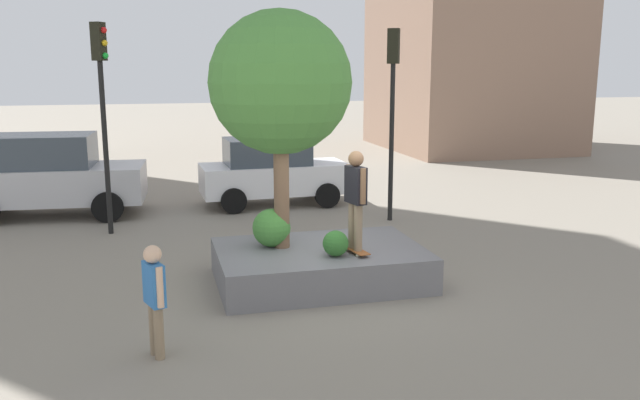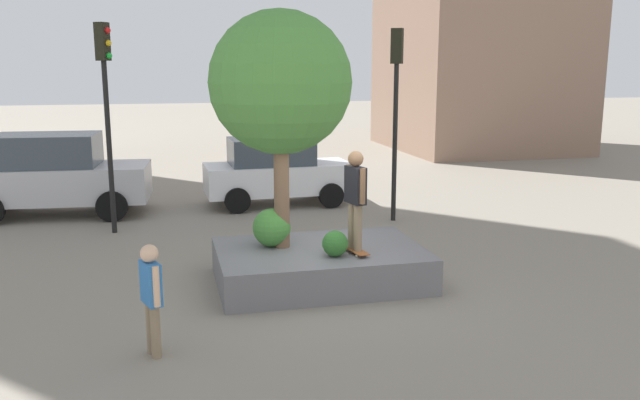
{
  "view_description": "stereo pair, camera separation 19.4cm",
  "coord_description": "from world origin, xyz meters",
  "px_view_note": "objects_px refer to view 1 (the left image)",
  "views": [
    {
      "loc": [
        -2.8,
        -11.07,
        3.94
      ],
      "look_at": [
        0.1,
        0.2,
        1.55
      ],
      "focal_mm": 36.99,
      "sensor_mm": 36.0,
      "label": 1
    },
    {
      "loc": [
        -2.61,
        -11.12,
        3.94
      ],
      "look_at": [
        0.1,
        0.2,
        1.55
      ],
      "focal_mm": 36.99,
      "sensor_mm": 36.0,
      "label": 2
    }
  ],
  "objects_px": {
    "skateboarder": "(356,193)",
    "traffic_light_corner": "(393,92)",
    "police_car": "(272,171)",
    "plaza_tree": "(280,84)",
    "planter_ledge": "(320,265)",
    "traffic_light_median": "(102,93)",
    "sedan_parked": "(50,175)",
    "passerby_with_bag": "(155,293)",
    "skateboard": "(355,250)"
  },
  "relations": [
    {
      "from": "skateboard",
      "to": "skateboarder",
      "type": "xyz_separation_m",
      "value": [
        -0.0,
        0.0,
        1.03
      ]
    },
    {
      "from": "skateboarder",
      "to": "police_car",
      "type": "bearing_deg",
      "value": 91.01
    },
    {
      "from": "planter_ledge",
      "to": "skateboard",
      "type": "relative_size",
      "value": 4.55
    },
    {
      "from": "skateboarder",
      "to": "sedan_parked",
      "type": "xyz_separation_m",
      "value": [
        -6.07,
        7.48,
        -0.63
      ]
    },
    {
      "from": "sedan_parked",
      "to": "traffic_light_median",
      "type": "bearing_deg",
      "value": -55.25
    },
    {
      "from": "plaza_tree",
      "to": "skateboarder",
      "type": "bearing_deg",
      "value": -30.8
    },
    {
      "from": "traffic_light_corner",
      "to": "skateboarder",
      "type": "bearing_deg",
      "value": -117.06
    },
    {
      "from": "skateboarder",
      "to": "traffic_light_median",
      "type": "bearing_deg",
      "value": 130.81
    },
    {
      "from": "passerby_with_bag",
      "to": "skateboard",
      "type": "bearing_deg",
      "value": 30.63
    },
    {
      "from": "planter_ledge",
      "to": "police_car",
      "type": "bearing_deg",
      "value": 86.78
    },
    {
      "from": "skateboard",
      "to": "passerby_with_bag",
      "type": "relative_size",
      "value": 0.52
    },
    {
      "from": "traffic_light_corner",
      "to": "plaza_tree",
      "type": "bearing_deg",
      "value": -131.54
    },
    {
      "from": "traffic_light_corner",
      "to": "traffic_light_median",
      "type": "relative_size",
      "value": 0.99
    },
    {
      "from": "planter_ledge",
      "to": "skateboarder",
      "type": "distance_m",
      "value": 1.58
    },
    {
      "from": "passerby_with_bag",
      "to": "traffic_light_corner",
      "type": "bearing_deg",
      "value": 49.18
    },
    {
      "from": "planter_ledge",
      "to": "skateboarder",
      "type": "bearing_deg",
      "value": -41.15
    },
    {
      "from": "sedan_parked",
      "to": "traffic_light_median",
      "type": "distance_m",
      "value": 3.58
    },
    {
      "from": "skateboard",
      "to": "passerby_with_bag",
      "type": "bearing_deg",
      "value": -149.37
    },
    {
      "from": "planter_ledge",
      "to": "passerby_with_bag",
      "type": "xyz_separation_m",
      "value": [
        -2.96,
        -2.53,
        0.59
      ]
    },
    {
      "from": "plaza_tree",
      "to": "passerby_with_bag",
      "type": "relative_size",
      "value": 2.69
    },
    {
      "from": "planter_ledge",
      "to": "plaza_tree",
      "type": "bearing_deg",
      "value": 159.51
    },
    {
      "from": "skateboarder",
      "to": "police_car",
      "type": "height_order",
      "value": "skateboarder"
    },
    {
      "from": "planter_ledge",
      "to": "skateboarder",
      "type": "relative_size",
      "value": 2.13
    },
    {
      "from": "plaza_tree",
      "to": "skateboarder",
      "type": "xyz_separation_m",
      "value": [
        1.19,
        -0.71,
        -1.88
      ]
    },
    {
      "from": "plaza_tree",
      "to": "traffic_light_median",
      "type": "height_order",
      "value": "plaza_tree"
    },
    {
      "from": "planter_ledge",
      "to": "passerby_with_bag",
      "type": "bearing_deg",
      "value": -139.53
    },
    {
      "from": "skateboard",
      "to": "traffic_light_corner",
      "type": "xyz_separation_m",
      "value": [
        2.47,
        4.83,
        2.56
      ]
    },
    {
      "from": "plaza_tree",
      "to": "traffic_light_corner",
      "type": "relative_size",
      "value": 0.88
    },
    {
      "from": "skateboarder",
      "to": "traffic_light_corner",
      "type": "relative_size",
      "value": 0.37
    },
    {
      "from": "traffic_light_corner",
      "to": "passerby_with_bag",
      "type": "height_order",
      "value": "traffic_light_corner"
    },
    {
      "from": "sedan_parked",
      "to": "traffic_light_corner",
      "type": "height_order",
      "value": "traffic_light_corner"
    },
    {
      "from": "police_car",
      "to": "traffic_light_corner",
      "type": "height_order",
      "value": "traffic_light_corner"
    },
    {
      "from": "planter_ledge",
      "to": "passerby_with_bag",
      "type": "relative_size",
      "value": 2.37
    },
    {
      "from": "sedan_parked",
      "to": "passerby_with_bag",
      "type": "height_order",
      "value": "sedan_parked"
    },
    {
      "from": "sedan_parked",
      "to": "passerby_with_bag",
      "type": "xyz_separation_m",
      "value": [
        2.58,
        -9.54,
        -0.19
      ]
    },
    {
      "from": "traffic_light_median",
      "to": "skateboarder",
      "type": "bearing_deg",
      "value": -49.19
    },
    {
      "from": "plaza_tree",
      "to": "traffic_light_corner",
      "type": "xyz_separation_m",
      "value": [
        3.65,
        4.12,
        -0.35
      ]
    },
    {
      "from": "police_car",
      "to": "plaza_tree",
      "type": "bearing_deg",
      "value": -98.83
    },
    {
      "from": "plaza_tree",
      "to": "skateboarder",
      "type": "distance_m",
      "value": 2.33
    },
    {
      "from": "police_car",
      "to": "sedan_parked",
      "type": "bearing_deg",
      "value": -179.94
    },
    {
      "from": "planter_ledge",
      "to": "skateboard",
      "type": "height_order",
      "value": "skateboard"
    },
    {
      "from": "sedan_parked",
      "to": "plaza_tree",
      "type": "bearing_deg",
      "value": -54.23
    },
    {
      "from": "skateboard",
      "to": "skateboarder",
      "type": "distance_m",
      "value": 1.03
    },
    {
      "from": "police_car",
      "to": "passerby_with_bag",
      "type": "bearing_deg",
      "value": -109.36
    },
    {
      "from": "planter_ledge",
      "to": "skateboarder",
      "type": "height_order",
      "value": "skateboarder"
    },
    {
      "from": "plaza_tree",
      "to": "police_car",
      "type": "xyz_separation_m",
      "value": [
        1.05,
        6.78,
        -2.64
      ]
    },
    {
      "from": "traffic_light_median",
      "to": "passerby_with_bag",
      "type": "distance_m",
      "value": 7.67
    },
    {
      "from": "skateboard",
      "to": "traffic_light_corner",
      "type": "relative_size",
      "value": 0.17
    },
    {
      "from": "passerby_with_bag",
      "to": "police_car",
      "type": "bearing_deg",
      "value": 70.64
    },
    {
      "from": "police_car",
      "to": "passerby_with_bag",
      "type": "relative_size",
      "value": 2.64
    }
  ]
}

